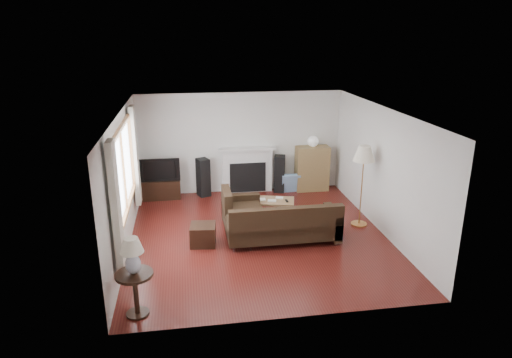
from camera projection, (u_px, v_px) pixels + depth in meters
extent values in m
cube|color=#521712|center=(258.00, 236.00, 9.10)|extent=(5.10, 5.60, 0.04)
cube|color=white|center=(259.00, 111.00, 8.32)|extent=(5.10, 5.60, 0.04)
cube|color=white|center=(241.00, 143.00, 11.29)|extent=(5.00, 0.04, 2.50)
cube|color=white|center=(291.00, 238.00, 6.13)|extent=(5.00, 0.04, 2.50)
cube|color=white|center=(124.00, 183.00, 8.33)|extent=(0.04, 5.50, 2.50)
cube|color=white|center=(382.00, 170.00, 9.08)|extent=(0.04, 5.50, 2.50)
cube|color=brown|center=(124.00, 170.00, 8.06)|extent=(0.12, 2.74, 1.54)
cube|color=beige|center=(116.00, 210.00, 6.69)|extent=(0.10, 0.35, 2.10)
cube|color=beige|center=(135.00, 156.00, 9.54)|extent=(0.10, 0.35, 2.10)
cube|color=white|center=(247.00, 170.00, 11.42)|extent=(1.40, 0.26, 1.15)
cube|color=black|center=(161.00, 189.00, 11.07)|extent=(0.94, 0.42, 0.47)
imported|color=black|center=(160.00, 169.00, 10.91)|extent=(0.96, 0.13, 0.55)
cube|color=black|center=(203.00, 177.00, 11.18)|extent=(0.36, 0.39, 0.94)
cube|color=black|center=(279.00, 174.00, 11.47)|extent=(0.33, 0.37, 0.93)
cube|color=olive|center=(312.00, 168.00, 11.55)|extent=(0.83, 0.39, 1.14)
sphere|color=white|center=(313.00, 141.00, 11.33)|extent=(0.27, 0.27, 0.27)
cube|color=black|center=(283.00, 223.00, 8.79)|extent=(2.35, 1.71, 0.76)
cube|color=olive|center=(271.00, 208.00, 10.00)|extent=(1.09, 0.76, 0.39)
cube|color=black|center=(203.00, 235.00, 8.69)|extent=(0.52, 0.52, 0.40)
cube|color=#BE8242|center=(362.00, 186.00, 9.36)|extent=(0.57, 0.57, 1.71)
cube|color=black|center=(136.00, 294.00, 6.49)|extent=(0.54, 0.54, 0.67)
cube|color=silver|center=(132.00, 256.00, 6.30)|extent=(0.33, 0.33, 0.53)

